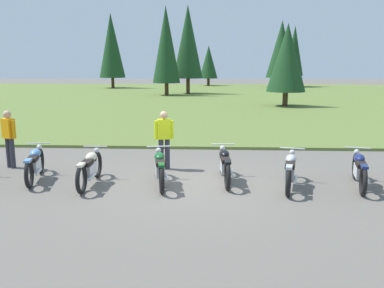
# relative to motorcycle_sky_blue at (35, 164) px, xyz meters

# --- Properties ---
(ground_plane) EXTENTS (140.00, 140.00, 0.00)m
(ground_plane) POSITION_rel_motorcycle_sky_blue_xyz_m (4.04, -0.10, -0.44)
(ground_plane) COLOR #605B54
(grass_moorland) EXTENTS (80.00, 44.00, 0.10)m
(grass_moorland) POSITION_rel_motorcycle_sky_blue_xyz_m (4.04, 26.05, -0.39)
(grass_moorland) COLOR #5B7033
(grass_moorland) RESTS_ON ground
(forest_treeline) EXTENTS (35.74, 28.61, 8.77)m
(forest_treeline) POSITION_rel_motorcycle_sky_blue_xyz_m (9.92, 35.18, 3.99)
(forest_treeline) COLOR #47331E
(forest_treeline) RESTS_ON ground
(motorcycle_sky_blue) EXTENTS (0.74, 2.07, 0.88)m
(motorcycle_sky_blue) POSITION_rel_motorcycle_sky_blue_xyz_m (0.00, 0.00, 0.00)
(motorcycle_sky_blue) COLOR black
(motorcycle_sky_blue) RESTS_ON ground
(motorcycle_cream) EXTENTS (0.62, 2.10, 0.88)m
(motorcycle_cream) POSITION_rel_motorcycle_sky_blue_xyz_m (1.54, -0.34, 0.00)
(motorcycle_cream) COLOR black
(motorcycle_cream) RESTS_ON ground
(motorcycle_british_green) EXTENTS (0.69, 2.08, 0.88)m
(motorcycle_british_green) POSITION_rel_motorcycle_sky_blue_xyz_m (3.28, -0.24, 0.00)
(motorcycle_british_green) COLOR black
(motorcycle_british_green) RESTS_ON ground
(motorcycle_black) EXTENTS (0.62, 2.10, 0.88)m
(motorcycle_black) POSITION_rel_motorcycle_sky_blue_xyz_m (4.90, 0.13, 0.00)
(motorcycle_black) COLOR black
(motorcycle_black) RESTS_ON ground
(motorcycle_silver) EXTENTS (0.74, 2.07, 0.88)m
(motorcycle_silver) POSITION_rel_motorcycle_sky_blue_xyz_m (6.48, -0.31, 0.00)
(motorcycle_silver) COLOR black
(motorcycle_silver) RESTS_ON ground
(motorcycle_navy) EXTENTS (0.70, 2.07, 0.88)m
(motorcycle_navy) POSITION_rel_motorcycle_sky_blue_xyz_m (8.17, -0.17, 0.00)
(motorcycle_navy) COLOR black
(motorcycle_navy) RESTS_ON ground
(rider_checking_bike) EXTENTS (0.49, 0.37, 1.67)m
(rider_checking_bike) POSITION_rel_motorcycle_sky_blue_xyz_m (-1.26, 1.22, 0.51)
(rider_checking_bike) COLOR #2D2D38
(rider_checking_bike) RESTS_ON ground
(rider_near_row_end) EXTENTS (0.54, 0.29, 1.67)m
(rider_near_row_end) POSITION_rel_motorcycle_sky_blue_xyz_m (3.21, 1.31, 0.51)
(rider_near_row_end) COLOR #2D2D38
(rider_near_row_end) RESTS_ON ground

